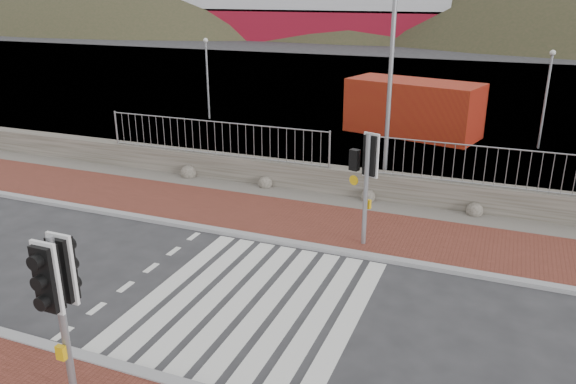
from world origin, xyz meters
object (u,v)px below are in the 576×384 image
at_px(traffic_signal_near, 58,288).
at_px(shipping_container, 413,108).
at_px(streetlight, 396,50).
at_px(traffic_signal_far, 366,165).

relative_size(traffic_signal_near, shipping_container, 0.51).
bearing_deg(streetlight, shipping_container, 112.39).
bearing_deg(traffic_signal_near, traffic_signal_far, 71.05).
distance_m(traffic_signal_near, shipping_container, 20.57).
distance_m(streetlight, shipping_container, 9.05).
bearing_deg(streetlight, traffic_signal_near, -83.78).
xyz_separation_m(traffic_signal_near, traffic_signal_far, (2.74, 7.72, 0.02)).
xyz_separation_m(traffic_signal_far, shipping_container, (-0.96, 12.75, -0.98)).
relative_size(streetlight, shipping_container, 1.38).
distance_m(traffic_signal_far, streetlight, 5.02).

